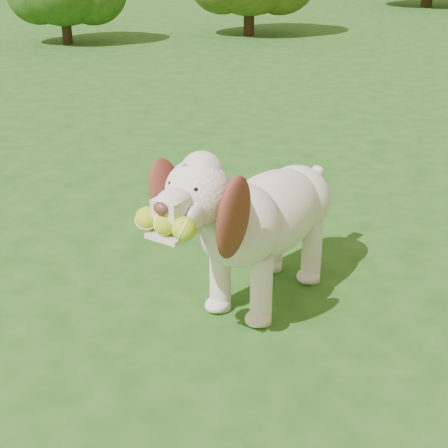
# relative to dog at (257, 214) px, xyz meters

# --- Properties ---
(ground) EXTENTS (80.00, 80.00, 0.00)m
(ground) POSITION_rel_dog_xyz_m (0.46, -0.34, -0.47)
(ground) COLOR #1B4C15
(ground) RESTS_ON ground
(dog) EXTENTS (0.72, 1.33, 0.88)m
(dog) POSITION_rel_dog_xyz_m (0.00, 0.00, 0.00)
(dog) COLOR silver
(dog) RESTS_ON ground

